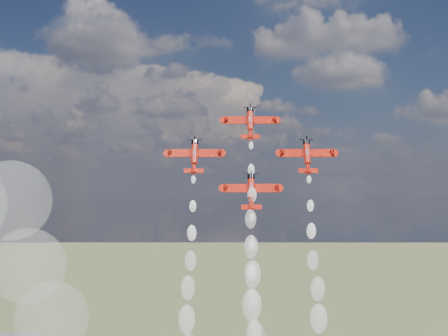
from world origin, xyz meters
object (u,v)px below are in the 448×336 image
plane_right (307,155)px  plane_slot (251,191)px  plane_lead (250,122)px  plane_left (194,156)px

plane_right → plane_slot: (-12.66, -3.99, -7.91)m
plane_lead → plane_right: 15.45m
plane_slot → plane_lead: bearing=90.0°
plane_left → plane_slot: size_ratio=1.00×
plane_left → plane_right: size_ratio=1.00×
plane_left → plane_right: bearing=0.0°
plane_lead → plane_slot: bearing=-90.0°
plane_left → plane_slot: bearing=-17.5°
plane_slot → plane_left: bearing=162.5°
plane_left → plane_slot: plane_left is taller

